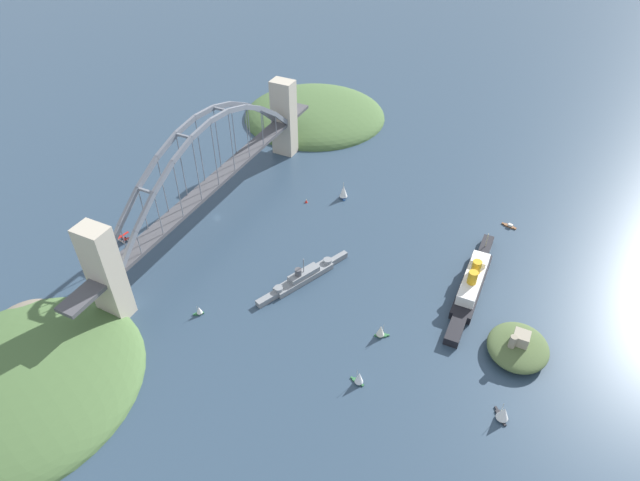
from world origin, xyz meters
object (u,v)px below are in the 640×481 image
Objects in this scene: fort_island_mid_harbor at (518,347)px; channel_marker_buoy at (306,201)px; naval_cruiser at (303,277)px; small_boat_3 at (199,310)px; ocean_liner at (472,282)px; small_boat_5 at (359,378)px; small_boat_1 at (503,413)px; small_boat_0 at (344,191)px; seaplane_taxiing_near_bridge at (123,238)px; harbor_arch_bridge at (211,179)px; small_boat_2 at (381,331)px; small_boat_4 at (509,226)px.

fort_island_mid_harbor reaches higher than channel_marker_buoy.
small_boat_3 is at bearing -38.96° from naval_cruiser.
ocean_liner is 10.40× the size of small_boat_5.
fort_island_mid_harbor is at bearing -178.50° from small_boat_1.
small_boat_0 is at bearing -171.53° from naval_cruiser.
channel_marker_buoy is at bearing 135.63° from seaplane_taxiing_near_bridge.
harbor_arch_bridge is 211.88m from fort_island_mid_harbor.
harbor_arch_bridge is 177.19m from ocean_liner.
ocean_liner is at bearing 104.37° from seaplane_taxiing_near_bridge.
small_boat_1 is at bearing 84.51° from seaplane_taxiing_near_bridge.
channel_marker_buoy is (17.06, -21.58, -4.40)m from small_boat_0.
fort_island_mid_harbor is at bearing 106.93° from small_boat_2.
naval_cruiser is 6.24× the size of small_boat_4.
seaplane_taxiing_near_bridge is (48.00, -41.29, -29.83)m from harbor_arch_bridge.
small_boat_4 is 166.53m from small_boat_5.
ocean_liner reaches higher than small_boat_5.
harbor_arch_bridge is 24.97× the size of small_boat_4.
small_boat_1 is (72.06, 209.23, -27.31)m from harbor_arch_bridge.
small_boat_5 reaches higher than channel_marker_buoy.
small_boat_3 is (50.46, -165.93, -1.70)m from fort_island_mid_harbor.
ocean_liner is at bearing 111.86° from naval_cruiser.
small_boat_5 is at bearing -81.00° from small_boat_1.
fort_island_mid_harbor is 164.98m from small_boat_0.
fort_island_mid_harbor is at bearing 106.91° from small_boat_3.
small_boat_2 is at bearing -73.07° from fort_island_mid_harbor.
small_boat_2 is at bearing -31.71° from ocean_liner.
seaplane_taxiing_near_bridge is 154.22m from small_boat_0.
ocean_liner is at bearing 148.29° from small_boat_2.
seaplane_taxiing_near_bridge is at bearing -110.63° from small_boat_3.
ocean_liner reaches higher than small_boat_3.
channel_marker_buoy is (-125.56, -93.51, -3.18)m from small_boat_5.
small_boat_2 is (1.78, 181.00, 2.14)m from seaplane_taxiing_near_bridge.
small_boat_5 is (90.32, -34.13, -1.27)m from ocean_liner.
seaplane_taxiing_near_bridge is 1.14× the size of small_boat_1.
small_boat_0 is (-59.75, 69.00, -26.44)m from harbor_arch_bridge.
seaplane_taxiing_near_bridge is 89.18m from small_boat_3.
naval_cruiser is at bearing 98.39° from seaplane_taxiing_near_bridge.
harbor_arch_bridge reaches higher than ocean_liner.
small_boat_0 is 159.74m from small_boat_5.
small_boat_1 is 1.58× the size of small_boat_3.
fort_island_mid_harbor is 3.75× the size of small_boat_5.
harbor_arch_bridge is at bearing 139.30° from seaplane_taxiing_near_bridge.
small_boat_1 is 73.00m from small_boat_2.
harbor_arch_bridge is 94.49m from small_boat_3.
naval_cruiser is at bearing -108.44° from small_boat_1.
small_boat_5 is (10.82, -68.30, -0.34)m from small_boat_1.
harbor_arch_bridge reaches higher than small_boat_0.
seaplane_taxiing_near_bridge reaches higher than channel_marker_buoy.
fort_island_mid_harbor is at bearing 94.37° from seaplane_taxiing_near_bridge.
fort_island_mid_harbor reaches higher than seaplane_taxiing_near_bridge.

